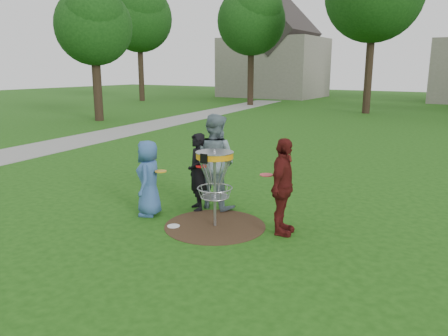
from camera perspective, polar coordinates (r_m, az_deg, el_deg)
The scene contains 11 objects.
ground at distance 7.83m, azimuth -1.18°, elevation -7.57°, with size 100.00×100.00×0.00m, color #19470F.
dirt_patch at distance 7.83m, azimuth -1.18°, elevation -7.54°, with size 1.80×1.80×0.01m, color #47331E.
concrete_path at distance 20.10m, azimuth -12.51°, elevation 4.82°, with size 2.20×40.00×0.02m, color #9E9E99.
player_blue at distance 8.33m, azimuth -9.82°, elevation -1.31°, with size 0.70×0.46×1.44m, color #365A94.
player_black at distance 8.53m, azimuth -3.53°, elevation -0.52°, with size 0.56×0.36×1.52m, color black.
player_grey at distance 8.63m, azimuth -1.19°, elevation 0.89°, with size 0.91×0.71×1.88m, color slate.
player_maroon at distance 7.30m, azimuth 7.67°, elevation -2.46°, with size 0.96×0.40×1.64m, color #551513.
disc_on_grass at distance 7.84m, azimuth -6.61°, elevation -7.56°, with size 0.22×0.22×0.02m, color white.
disc_golf_basket at distance 7.53m, azimuth -1.22°, elevation -0.29°, with size 0.66×0.67×1.38m.
held_discs at distance 7.97m, azimuth -1.91°, elevation 0.25°, with size 2.22×1.03×0.29m.
tree_row at distance 27.25m, azimuth 25.91°, elevation 19.02°, with size 51.20×17.42×9.90m.
Camera 1 is at (4.05, -6.11, 2.74)m, focal length 35.00 mm.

